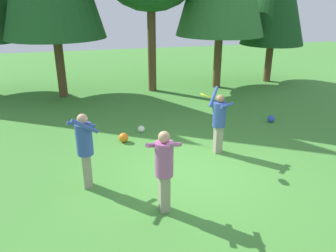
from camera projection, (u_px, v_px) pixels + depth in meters
ground_plane at (191, 171)px, 7.90m from camera, size 40.00×40.00×0.00m
person_thrower at (219, 119)px, 8.51m from camera, size 0.66×0.66×1.75m
person_catcher at (164, 165)px, 6.09m from camera, size 0.73×0.74×1.65m
person_bystander at (85, 145)px, 6.88m from camera, size 0.63×0.58×1.68m
frisbee at (206, 96)px, 7.76m from camera, size 0.33×0.34×0.14m
ball_orange at (124, 138)px, 9.40m from camera, size 0.27×0.27×0.27m
ball_blue at (271, 119)px, 10.91m from camera, size 0.23×0.23×0.23m
ball_white at (141, 129)px, 10.09m from camera, size 0.21×0.21×0.21m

